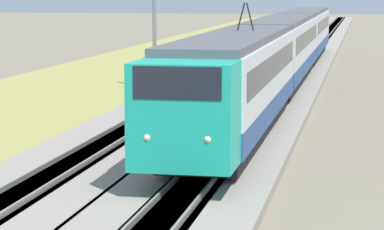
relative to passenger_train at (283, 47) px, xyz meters
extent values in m
cube|color=gray|center=(2.82, 4.29, -2.26)|extent=(240.00, 4.40, 0.30)
cube|color=gray|center=(2.82, 0.00, -2.26)|extent=(240.00, 4.40, 0.30)
cube|color=#4C4238|center=(2.82, 4.29, -2.26)|extent=(240.00, 1.57, 0.30)
cube|color=gray|center=(2.82, 4.82, -2.03)|extent=(240.00, 0.07, 0.15)
cube|color=gray|center=(2.82, 3.75, -2.03)|extent=(240.00, 0.07, 0.15)
cube|color=#4C4238|center=(2.82, 0.00, -2.26)|extent=(240.00, 1.57, 0.30)
cube|color=gray|center=(2.82, 0.53, -2.03)|extent=(240.00, 0.07, 0.15)
cube|color=gray|center=(2.82, -0.53, -2.03)|extent=(240.00, 0.07, 0.15)
cube|color=#99934C|center=(2.82, 10.86, -2.35)|extent=(240.00, 13.18, 0.12)
cube|color=#19A88E|center=(-28.47, 0.00, -0.01)|extent=(1.96, 2.72, 2.79)
cube|color=black|center=(-28.76, 0.00, 0.92)|extent=(1.41, 2.27, 0.84)
sphere|color=#F2EAC6|center=(-29.40, 0.78, -0.48)|extent=(0.20, 0.20, 0.20)
sphere|color=#F2EAC6|center=(-29.40, -0.78, -0.48)|extent=(0.20, 0.20, 0.20)
cube|color=navy|center=(-18.93, 0.00, -1.02)|extent=(17.11, 2.83, 0.78)
cube|color=silver|center=(-18.93, 0.00, 0.38)|extent=(17.11, 2.83, 2.01)
cube|color=black|center=(-18.93, 0.00, 0.54)|extent=(15.74, 2.85, 0.85)
cube|color=#515156|center=(-18.93, 0.00, 1.51)|extent=(17.11, 2.61, 0.25)
cube|color=black|center=(-18.93, 0.00, -1.68)|extent=(16.25, 2.41, 0.55)
cylinder|color=black|center=(-25.69, 0.53, -1.53)|extent=(0.86, 0.12, 0.86)
cylinder|color=black|center=(-25.69, -0.53, -1.53)|extent=(0.86, 0.12, 0.86)
cube|color=navy|center=(-0.24, 0.00, -1.02)|extent=(19.07, 2.83, 0.78)
cube|color=silver|center=(-0.24, 0.00, 0.38)|extent=(19.07, 2.83, 2.01)
cube|color=black|center=(-0.24, 0.00, 0.54)|extent=(17.54, 2.85, 0.85)
cube|color=#515156|center=(-0.24, 0.00, 1.51)|extent=(19.07, 2.61, 0.25)
cube|color=black|center=(-0.24, 0.00, -1.68)|extent=(18.12, 2.41, 0.55)
cube|color=navy|center=(19.43, 0.00, -1.02)|extent=(19.07, 2.83, 0.78)
cube|color=silver|center=(19.43, 0.00, 0.38)|extent=(19.07, 2.83, 2.01)
cube|color=black|center=(19.43, 0.00, 0.54)|extent=(17.54, 2.85, 0.85)
cube|color=#515156|center=(19.43, 0.00, 1.51)|extent=(19.07, 2.61, 0.25)
cube|color=black|center=(19.43, 0.00, -1.68)|extent=(18.12, 2.41, 0.55)
cylinder|color=black|center=(-16.36, 0.17, 2.18)|extent=(0.06, 0.33, 1.08)
cylinder|color=black|center=(-16.36, -0.18, 2.18)|extent=(0.06, 0.33, 1.08)
cube|color=black|center=(-25.69, 0.00, -2.41)|extent=(0.10, 0.10, 0.00)
cylinder|color=slate|center=(-2.55, 6.86, 1.28)|extent=(0.22, 0.22, 7.39)
camera|label=1|loc=(-51.50, -4.59, 3.27)|focal=85.00mm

